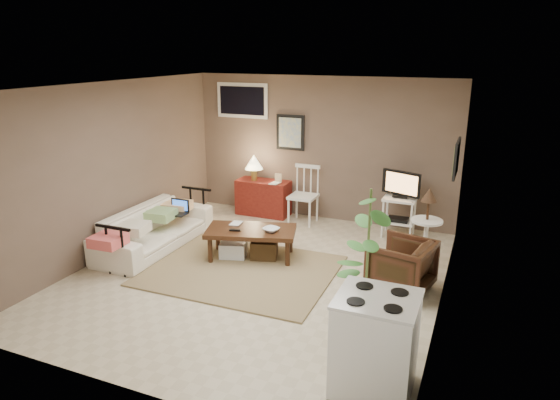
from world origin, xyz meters
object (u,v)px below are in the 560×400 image
at_px(armchair, 401,263).
at_px(stove, 375,343).
at_px(tv_stand, 400,202).
at_px(sofa, 154,222).
at_px(red_console, 262,194).
at_px(spindle_chair, 304,196).
at_px(coffee_table, 251,241).
at_px(side_table, 427,218).
at_px(potted_plant, 367,265).

xyz_separation_m(armchair, stove, (0.11, -1.94, 0.09)).
bearing_deg(tv_stand, sofa, -150.17).
bearing_deg(red_console, stove, -53.91).
height_order(sofa, tv_stand, tv_stand).
bearing_deg(tv_stand, armchair, -79.12).
relative_size(spindle_chair, stove, 1.10).
bearing_deg(spindle_chair, sofa, -130.75).
relative_size(coffee_table, side_table, 1.23).
height_order(sofa, side_table, side_table).
height_order(coffee_table, potted_plant, potted_plant).
bearing_deg(sofa, coffee_table, -83.23).
bearing_deg(side_table, tv_stand, 117.91).
relative_size(potted_plant, stove, 1.87).
bearing_deg(stove, coffee_table, 136.42).
distance_m(red_console, stove, 4.84).
height_order(red_console, tv_stand, red_console).
xyz_separation_m(red_console, potted_plant, (2.62, -3.33, 0.50)).
distance_m(spindle_chair, potted_plant, 3.72).
relative_size(red_console, potted_plant, 0.65).
xyz_separation_m(sofa, tv_stand, (3.21, 1.84, 0.16)).
height_order(coffee_table, stove, stove).
bearing_deg(spindle_chair, coffee_table, -95.03).
bearing_deg(tv_stand, spindle_chair, 178.41).
bearing_deg(sofa, stove, -117.53).
height_order(side_table, armchair, side_table).
bearing_deg(tv_stand, side_table, -62.09).
xyz_separation_m(tv_stand, armchair, (0.35, -1.81, -0.20)).
bearing_deg(sofa, armchair, -89.53).
xyz_separation_m(coffee_table, sofa, (-1.47, -0.18, 0.14)).
relative_size(armchair, potted_plant, 0.42).
relative_size(tv_stand, potted_plant, 0.64).
distance_m(potted_plant, stove, 0.76).
bearing_deg(sofa, spindle_chair, -40.75).
height_order(red_console, stove, red_console).
bearing_deg(spindle_chair, potted_plant, -60.58).
xyz_separation_m(red_console, stove, (2.85, -3.91, 0.07)).
bearing_deg(coffee_table, stove, -43.58).
bearing_deg(armchair, stove, 16.08).
distance_m(sofa, tv_stand, 3.71).
bearing_deg(side_table, armchair, -101.93).
bearing_deg(stove, sofa, 152.47).
relative_size(spindle_chair, potted_plant, 0.59).
xyz_separation_m(sofa, stove, (3.67, -1.91, 0.04)).
bearing_deg(stove, potted_plant, 111.53).
relative_size(tv_stand, side_table, 0.95).
xyz_separation_m(red_console, armchair, (2.74, -1.97, -0.02)).
bearing_deg(armchair, coffee_table, -81.10).
height_order(armchair, potted_plant, potted_plant).
relative_size(red_console, armchair, 1.53).
bearing_deg(coffee_table, sofa, -173.23).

